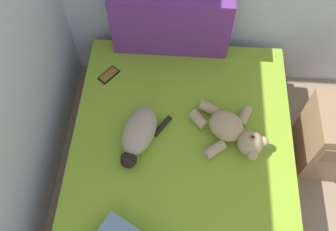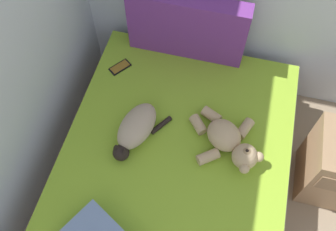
{
  "view_description": "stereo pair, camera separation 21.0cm",
  "coord_description": "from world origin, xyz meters",
  "px_view_note": "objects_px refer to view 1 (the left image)",
  "views": [
    {
      "loc": [
        0.86,
        2.24,
        2.53
      ],
      "look_at": [
        0.79,
        3.4,
        0.54
      ],
      "focal_mm": 39.76,
      "sensor_mm": 36.0,
      "label": 1
    },
    {
      "loc": [
        1.07,
        2.28,
        2.53
      ],
      "look_at": [
        0.79,
        3.4,
        0.54
      ],
      "focal_mm": 39.76,
      "sensor_mm": 36.0,
      "label": 2
    }
  ],
  "objects_px": {
    "bed": "(180,178)",
    "teddy_bear": "(233,131)",
    "patterned_cushion": "(171,25)",
    "cat": "(138,134)",
    "cell_phone": "(109,75)"
  },
  "relations": [
    {
      "from": "bed",
      "to": "cat",
      "type": "bearing_deg",
      "value": 150.3
    },
    {
      "from": "teddy_bear",
      "to": "bed",
      "type": "bearing_deg",
      "value": -145.8
    },
    {
      "from": "bed",
      "to": "cat",
      "type": "distance_m",
      "value": 0.43
    },
    {
      "from": "cat",
      "to": "cell_phone",
      "type": "xyz_separation_m",
      "value": [
        -0.26,
        0.47,
        -0.07
      ]
    },
    {
      "from": "cat",
      "to": "cell_phone",
      "type": "bearing_deg",
      "value": 118.79
    },
    {
      "from": "patterned_cushion",
      "to": "cat",
      "type": "bearing_deg",
      "value": -101.4
    },
    {
      "from": "patterned_cushion",
      "to": "cat",
      "type": "distance_m",
      "value": 0.77
    },
    {
      "from": "patterned_cushion",
      "to": "teddy_bear",
      "type": "relative_size",
      "value": 1.65
    },
    {
      "from": "bed",
      "to": "cell_phone",
      "type": "distance_m",
      "value": 0.85
    },
    {
      "from": "teddy_bear",
      "to": "cat",
      "type": "bearing_deg",
      "value": -174.6
    },
    {
      "from": "patterned_cushion",
      "to": "teddy_bear",
      "type": "distance_m",
      "value": 0.82
    },
    {
      "from": "bed",
      "to": "teddy_bear",
      "type": "height_order",
      "value": "teddy_bear"
    },
    {
      "from": "bed",
      "to": "patterned_cushion",
      "type": "xyz_separation_m",
      "value": [
        -0.12,
        0.89,
        0.47
      ]
    },
    {
      "from": "patterned_cushion",
      "to": "teddy_bear",
      "type": "bearing_deg",
      "value": -58.31
    },
    {
      "from": "bed",
      "to": "teddy_bear",
      "type": "xyz_separation_m",
      "value": [
        0.3,
        0.21,
        0.31
      ]
    }
  ]
}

